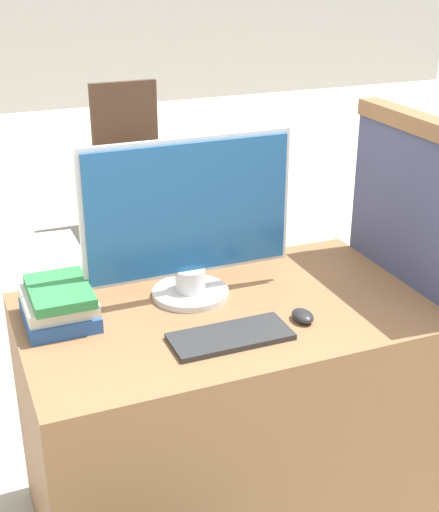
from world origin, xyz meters
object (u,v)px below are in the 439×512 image
(keyboard, at_px, (230,337))
(mouse, at_px, (303,316))
(monitor, at_px, (189,221))
(far_chair, at_px, (131,153))
(book_stack, at_px, (59,304))

(keyboard, bearing_deg, mouse, 4.41)
(monitor, relative_size, far_chair, 0.67)
(mouse, height_order, far_chair, far_chair)
(monitor, distance_m, book_stack, 0.44)
(book_stack, height_order, far_chair, far_chair)
(keyboard, distance_m, far_chair, 2.91)
(far_chair, bearing_deg, keyboard, -128.23)
(keyboard, bearing_deg, monitor, 92.35)
(monitor, bearing_deg, keyboard, -87.65)
(monitor, height_order, book_stack, monitor)
(book_stack, bearing_deg, mouse, -22.03)
(mouse, bearing_deg, far_chair, 84.44)
(keyboard, relative_size, far_chair, 0.35)
(mouse, bearing_deg, book_stack, 157.97)
(monitor, height_order, far_chair, monitor)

